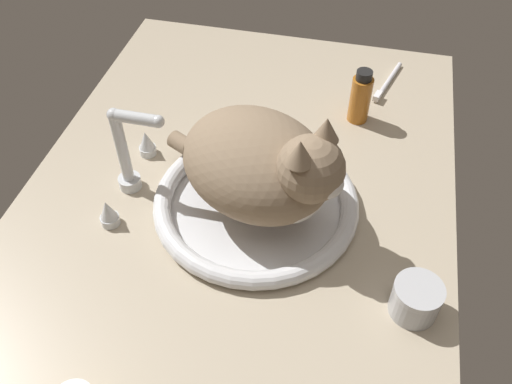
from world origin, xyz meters
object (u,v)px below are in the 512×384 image
object	(u,v)px
faucet	(128,159)
cat	(264,166)
amber_bottle	(360,97)
sink_basin	(256,202)
toothbrush	(387,83)
metal_jar	(416,299)

from	to	relation	value
faucet	cat	bearing A→B (deg)	-91.87
cat	amber_bottle	bearing A→B (deg)	-24.16
sink_basin	amber_bottle	distance (cm)	31.81
faucet	cat	xyz separation A→B (cm)	(-0.78, -23.71, 4.37)
amber_bottle	sink_basin	bearing A→B (deg)	152.75
sink_basin	toothbrush	world-z (taller)	sink_basin
sink_basin	metal_jar	bearing A→B (deg)	-118.07
sink_basin	amber_bottle	xyz separation A→B (cm)	(28.06, -14.45, 3.94)
toothbrush	amber_bottle	bearing A→B (deg)	158.16
sink_basin	toothbrush	distance (cm)	45.37
amber_bottle	toothbrush	distance (cm)	14.61
cat	toothbrush	xyz separation A→B (cm)	(41.69, -18.09, -10.57)
cat	metal_jar	size ratio (longest dim) A/B	4.76
cat	toothbrush	distance (cm)	46.65
sink_basin	metal_jar	distance (cm)	30.47
metal_jar	toothbrush	bearing A→B (deg)	7.49
faucet	toothbrush	bearing A→B (deg)	-45.62
sink_basin	cat	size ratio (longest dim) A/B	1.02
amber_bottle	metal_jar	bearing A→B (deg)	-163.69
amber_bottle	metal_jar	distance (cm)	44.22
sink_basin	toothbrush	xyz separation A→B (cm)	(40.91, -19.60, -0.74)
sink_basin	cat	world-z (taller)	cat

